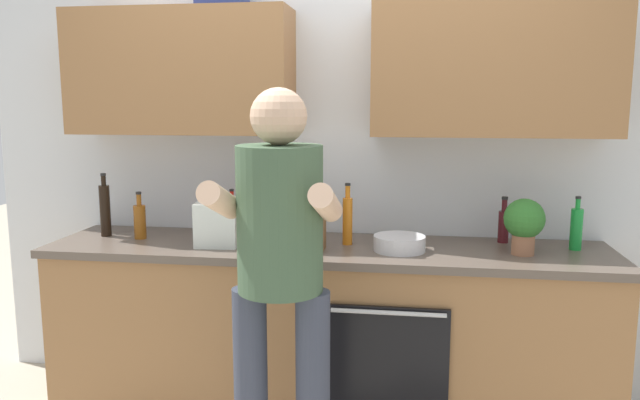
% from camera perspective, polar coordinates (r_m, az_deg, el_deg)
% --- Properties ---
extents(back_wall_unit, '(4.00, 0.38, 2.50)m').
position_cam_1_polar(back_wall_unit, '(3.31, 1.29, 6.97)').
color(back_wall_unit, silver).
rests_on(back_wall_unit, ground).
extents(counter, '(2.84, 0.67, 0.90)m').
position_cam_1_polar(counter, '(3.26, 0.58, -11.94)').
color(counter, olive).
rests_on(counter, ground).
extents(person_standing, '(0.49, 0.45, 1.68)m').
position_cam_1_polar(person_standing, '(2.45, -3.72, -5.80)').
color(person_standing, '#383D4C').
rests_on(person_standing, ground).
extents(bottle_syrup, '(0.06, 0.06, 0.25)m').
position_cam_1_polar(bottle_syrup, '(3.40, -16.33, -1.83)').
color(bottle_syrup, '#8C4C14').
rests_on(bottle_syrup, counter).
extents(bottle_hotsauce, '(0.06, 0.06, 0.26)m').
position_cam_1_polar(bottle_hotsauce, '(3.36, -8.12, -1.54)').
color(bottle_hotsauce, red).
rests_on(bottle_hotsauce, counter).
extents(bottle_wine, '(0.05, 0.05, 0.24)m').
position_cam_1_polar(bottle_wine, '(3.32, 16.62, -2.17)').
color(bottle_wine, '#471419').
rests_on(bottle_wine, counter).
extents(bottle_soda, '(0.06, 0.06, 0.27)m').
position_cam_1_polar(bottle_soda, '(3.27, 22.62, -2.41)').
color(bottle_soda, '#198C33').
rests_on(bottle_soda, counter).
extents(bottle_juice, '(0.05, 0.05, 0.32)m').
position_cam_1_polar(bottle_juice, '(3.13, 2.56, -1.77)').
color(bottle_juice, orange).
rests_on(bottle_juice, counter).
extents(bottle_vinegar, '(0.06, 0.06, 0.24)m').
position_cam_1_polar(bottle_vinegar, '(3.04, -3.48, -2.69)').
color(bottle_vinegar, brown).
rests_on(bottle_vinegar, counter).
extents(bottle_soy, '(0.06, 0.06, 0.34)m').
position_cam_1_polar(bottle_soy, '(3.52, -19.26, -0.82)').
color(bottle_soy, black).
rests_on(bottle_soy, counter).
extents(cup_stoneware, '(0.08, 0.08, 0.09)m').
position_cam_1_polar(cup_stoneware, '(3.33, -1.00, -2.64)').
color(cup_stoneware, slate).
rests_on(cup_stoneware, counter).
extents(mixing_bowl, '(0.25, 0.25, 0.08)m').
position_cam_1_polar(mixing_bowl, '(3.04, 7.36, -3.99)').
color(mixing_bowl, silver).
rests_on(mixing_bowl, counter).
extents(knife_block, '(0.10, 0.14, 0.29)m').
position_cam_1_polar(knife_block, '(3.01, -0.55, -2.46)').
color(knife_block, brown).
rests_on(knife_block, counter).
extents(potted_herb, '(0.19, 0.19, 0.27)m').
position_cam_1_polar(potted_herb, '(3.07, 18.36, -1.96)').
color(potted_herb, '#9E6647').
rests_on(potted_herb, counter).
extents(grocery_bag_produce, '(0.23, 0.20, 0.22)m').
position_cam_1_polar(grocery_bag_produce, '(3.15, -9.44, -2.19)').
color(grocery_bag_produce, silver).
rests_on(grocery_bag_produce, counter).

